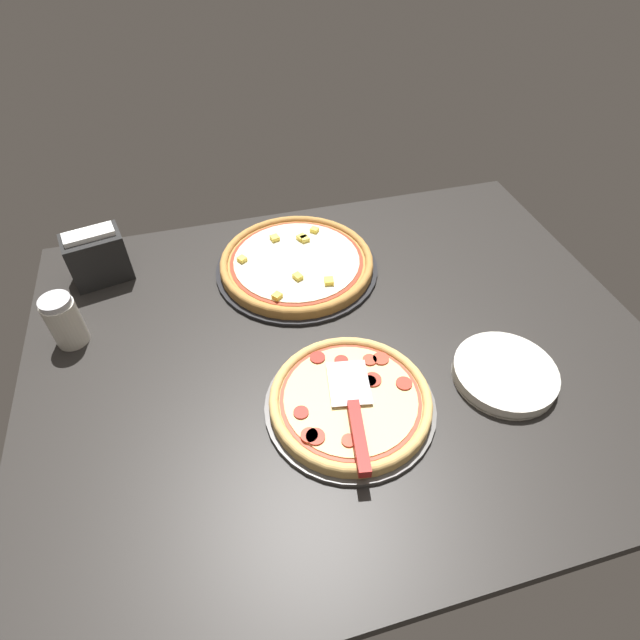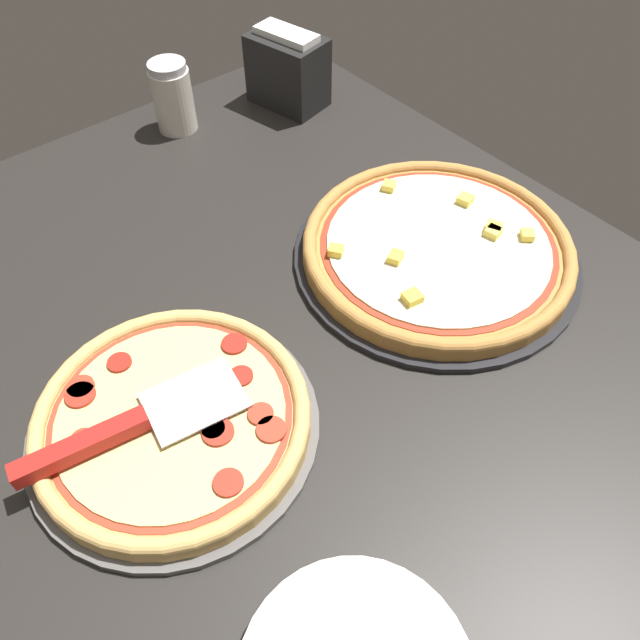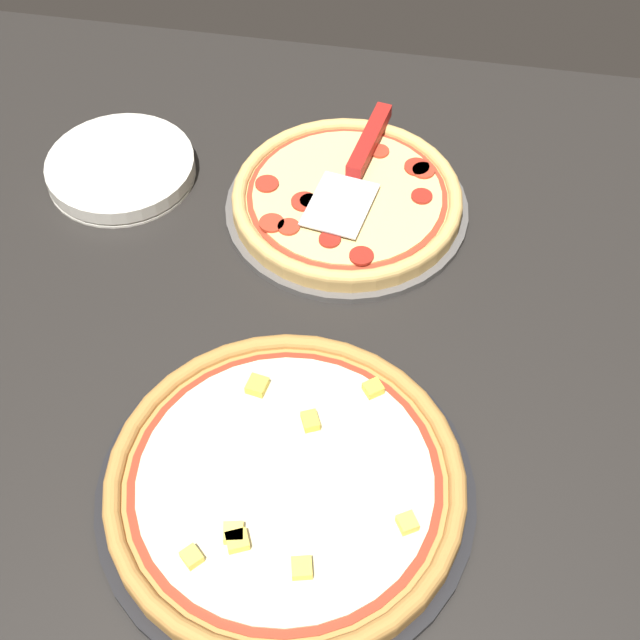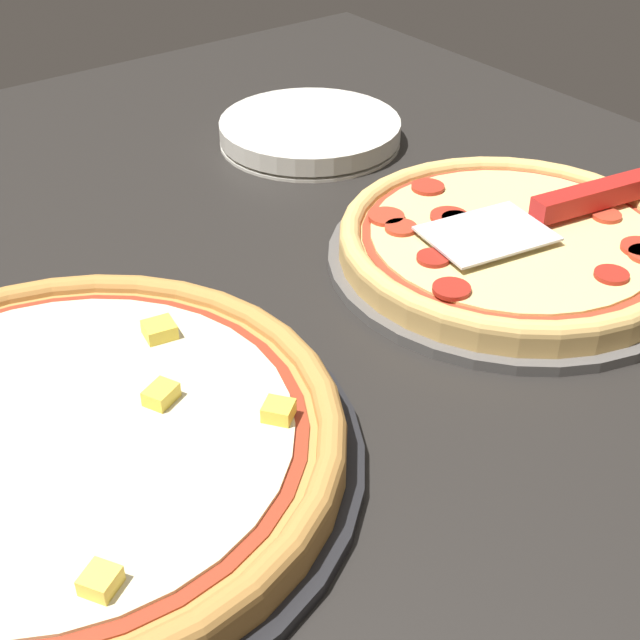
# 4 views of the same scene
# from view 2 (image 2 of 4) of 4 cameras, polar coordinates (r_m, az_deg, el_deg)

# --- Properties ---
(ground_plane) EXTENTS (1.36, 1.08, 0.04)m
(ground_plane) POSITION_cam_2_polar(r_m,az_deg,el_deg) (0.79, -1.37, -5.79)
(ground_plane) COLOR black
(pizza_pan_front) EXTENTS (0.34, 0.34, 0.01)m
(pizza_pan_front) POSITION_cam_2_polar(r_m,az_deg,el_deg) (0.75, -13.11, -9.51)
(pizza_pan_front) COLOR #565451
(pizza_pan_front) RESTS_ON ground_plane
(pizza_front) EXTENTS (0.32, 0.32, 0.03)m
(pizza_front) POSITION_cam_2_polar(r_m,az_deg,el_deg) (0.74, -13.36, -8.70)
(pizza_front) COLOR #DBAD60
(pizza_front) RESTS_ON pizza_pan_front
(pizza_pan_back) EXTENTS (0.41, 0.41, 0.01)m
(pizza_pan_back) POSITION_cam_2_polar(r_m,az_deg,el_deg) (0.93, 10.52, 5.69)
(pizza_pan_back) COLOR black
(pizza_pan_back) RESTS_ON ground_plane
(pizza_back) EXTENTS (0.39, 0.39, 0.03)m
(pizza_back) POSITION_cam_2_polar(r_m,az_deg,el_deg) (0.91, 10.70, 6.60)
(pizza_back) COLOR #B77F3D
(pizza_back) RESTS_ON pizza_pan_back
(serving_spatula) EXTENTS (0.10, 0.26, 0.02)m
(serving_spatula) POSITION_cam_2_polar(r_m,az_deg,el_deg) (0.72, -18.62, -9.88)
(serving_spatula) COLOR silver
(serving_spatula) RESTS_ON pizza_front
(parmesan_shaker) EXTENTS (0.07, 0.07, 0.12)m
(parmesan_shaker) POSITION_cam_2_polar(r_m,az_deg,el_deg) (1.18, -13.32, 19.22)
(parmesan_shaker) COLOR silver
(parmesan_shaker) RESTS_ON ground_plane
(napkin_holder) EXTENTS (0.15, 0.12, 0.14)m
(napkin_holder) POSITION_cam_2_polar(r_m,az_deg,el_deg) (1.23, -2.96, 21.89)
(napkin_holder) COLOR black
(napkin_holder) RESTS_ON ground_plane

